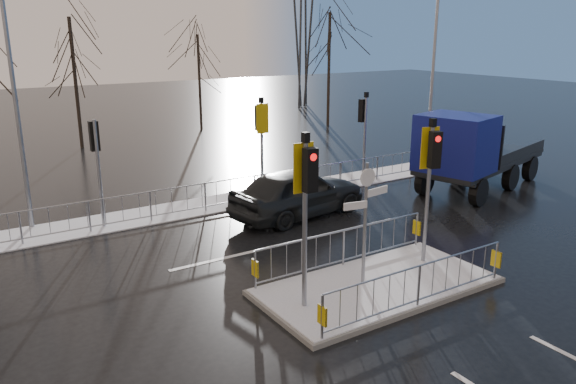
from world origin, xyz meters
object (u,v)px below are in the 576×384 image
car_far_lane (298,192)px  street_lamp_right (434,73)px  street_lamp_left (16,89)px  flatbed_truck (466,151)px  traffic_island (377,274)px

car_far_lane → street_lamp_right: 10.08m
car_far_lane → street_lamp_left: 9.47m
street_lamp_left → flatbed_truck: bearing=-18.2°
traffic_island → car_far_lane: 6.06m
flatbed_truck → car_far_lane: bearing=169.8°
street_lamp_right → street_lamp_left: 17.03m
car_far_lane → street_lamp_right: bearing=-81.3°
traffic_island → street_lamp_left: size_ratio=0.73×
car_far_lane → flatbed_truck: (6.97, -1.26, 0.86)m
traffic_island → car_far_lane: bearing=75.4°
street_lamp_right → street_lamp_left: (-17.00, 1.00, 0.10)m
traffic_island → car_far_lane: size_ratio=1.20×
traffic_island → street_lamp_left: bearing=124.1°
traffic_island → street_lamp_left: (-6.42, 9.49, 4.10)m
traffic_island → street_lamp_right: bearing=38.7°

